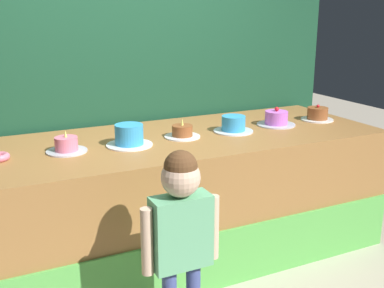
% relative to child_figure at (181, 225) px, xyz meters
% --- Properties ---
extents(stage_platform, '(3.47, 1.16, 0.95)m').
position_rel_child_figure_xyz_m(stage_platform, '(0.25, 1.00, -0.28)').
color(stage_platform, '#9E6B38').
rests_on(stage_platform, ground_plane).
extents(curtain_backdrop, '(3.92, 0.08, 3.15)m').
position_rel_child_figure_xyz_m(curtain_backdrop, '(0.25, 1.67, 0.82)').
color(curtain_backdrop, '#19472D').
rests_on(curtain_backdrop, ground_plane).
extents(child_figure, '(0.45, 0.21, 1.17)m').
position_rel_child_figure_xyz_m(child_figure, '(0.00, 0.00, 0.00)').
color(child_figure, '#3F4C8C').
rests_on(child_figure, ground_plane).
extents(cake_far_left, '(0.27, 0.27, 0.15)m').
position_rel_child_figure_xyz_m(cake_far_left, '(-0.38, 0.97, 0.24)').
color(cake_far_left, silver).
rests_on(cake_far_left, stage_platform).
extents(cake_left, '(0.32, 0.32, 0.15)m').
position_rel_child_figure_xyz_m(cake_left, '(0.04, 0.94, 0.26)').
color(cake_left, white).
rests_on(cake_left, stage_platform).
extents(cake_center_left, '(0.26, 0.26, 0.14)m').
position_rel_child_figure_xyz_m(cake_center_left, '(0.46, 0.98, 0.23)').
color(cake_center_left, white).
rests_on(cake_center_left, stage_platform).
extents(cake_center_right, '(0.30, 0.30, 0.12)m').
position_rel_child_figure_xyz_m(cake_center_right, '(0.88, 0.95, 0.25)').
color(cake_center_right, silver).
rests_on(cake_center_right, stage_platform).
extents(cake_right, '(0.31, 0.31, 0.15)m').
position_rel_child_figure_xyz_m(cake_right, '(1.30, 0.99, 0.24)').
color(cake_right, silver).
rests_on(cake_right, stage_platform).
extents(cake_far_right, '(0.27, 0.27, 0.13)m').
position_rel_child_figure_xyz_m(cake_far_right, '(1.72, 0.98, 0.24)').
color(cake_far_right, white).
rests_on(cake_far_right, stage_platform).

